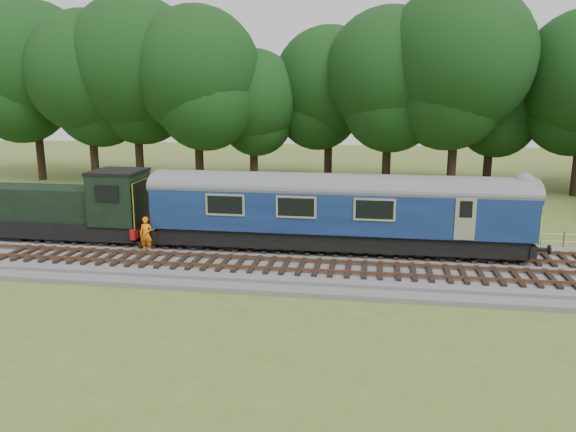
# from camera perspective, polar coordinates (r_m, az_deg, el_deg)

# --- Properties ---
(ground) EXTENTS (120.00, 120.00, 0.00)m
(ground) POSITION_cam_1_polar(r_m,az_deg,el_deg) (26.48, 7.86, -5.17)
(ground) COLOR #4F6224
(ground) RESTS_ON ground
(ballast) EXTENTS (70.00, 7.00, 0.35)m
(ballast) POSITION_cam_1_polar(r_m,az_deg,el_deg) (26.42, 7.87, -4.81)
(ballast) COLOR #4C4C4F
(ballast) RESTS_ON ground
(track_north) EXTENTS (67.20, 2.40, 0.21)m
(track_north) POSITION_cam_1_polar(r_m,az_deg,el_deg) (27.69, 7.96, -3.48)
(track_north) COLOR black
(track_north) RESTS_ON ballast
(track_south) EXTENTS (67.20, 2.40, 0.21)m
(track_south) POSITION_cam_1_polar(r_m,az_deg,el_deg) (24.83, 7.80, -5.38)
(track_south) COLOR black
(track_south) RESTS_ON ballast
(fence) EXTENTS (64.00, 0.12, 1.00)m
(fence) POSITION_cam_1_polar(r_m,az_deg,el_deg) (30.79, 8.06, -2.63)
(fence) COLOR #6B6054
(fence) RESTS_ON ground
(tree_line) EXTENTS (70.00, 8.00, 18.00)m
(tree_line) POSITION_cam_1_polar(r_m,az_deg,el_deg) (47.90, 8.50, 2.84)
(tree_line) COLOR black
(tree_line) RESTS_ON ground
(dmu_railcar) EXTENTS (18.05, 2.86, 3.88)m
(dmu_railcar) POSITION_cam_1_polar(r_m,az_deg,el_deg) (27.23, 5.02, 1.07)
(dmu_railcar) COLOR black
(dmu_railcar) RESTS_ON ground
(shunter_loco) EXTENTS (8.91, 2.60, 3.38)m
(shunter_loco) POSITION_cam_1_polar(r_m,az_deg,el_deg) (31.52, -21.14, 0.68)
(shunter_loco) COLOR black
(shunter_loco) RESTS_ON ground
(worker) EXTENTS (0.63, 0.42, 1.72)m
(worker) POSITION_cam_1_polar(r_m,az_deg,el_deg) (28.11, -14.22, -1.82)
(worker) COLOR orange
(worker) RESTS_ON ballast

